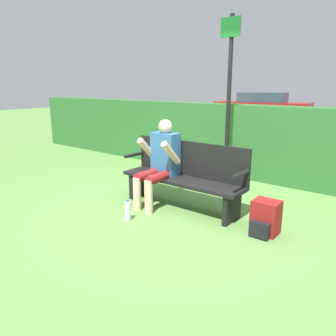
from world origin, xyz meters
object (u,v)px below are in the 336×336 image
at_px(water_bottle, 128,211).
at_px(park_bench, 184,175).
at_px(backpack, 265,218).
at_px(signpost, 229,93).
at_px(parked_car, 262,106).
at_px(person_seated, 160,160).

bearing_deg(water_bottle, park_bench, 73.24).
distance_m(backpack, signpost, 2.42).
bearing_deg(signpost, parked_car, 109.93).
bearing_deg(signpost, backpack, -48.25).
xyz_separation_m(park_bench, signpost, (-0.09, 1.35, 1.09)).
bearing_deg(person_seated, park_bench, 24.49).
distance_m(signpost, parked_car, 11.82).
xyz_separation_m(park_bench, person_seated, (-0.31, -0.14, 0.19)).
bearing_deg(person_seated, backpack, 0.04).
xyz_separation_m(park_bench, parked_car, (-4.11, 12.43, 0.16)).
xyz_separation_m(park_bench, water_bottle, (-0.26, -0.86, -0.33)).
relative_size(park_bench, person_seated, 1.50).
distance_m(water_bottle, signpost, 2.63).
bearing_deg(parked_car, park_bench, -78.39).
bearing_deg(water_bottle, signpost, 85.64).
relative_size(person_seated, signpost, 0.44).
height_order(park_bench, person_seated, person_seated).
bearing_deg(backpack, person_seated, -179.96).
relative_size(park_bench, backpack, 4.58).
bearing_deg(water_bottle, backpack, 25.45).
bearing_deg(backpack, park_bench, 173.56).
distance_m(park_bench, backpack, 1.28).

